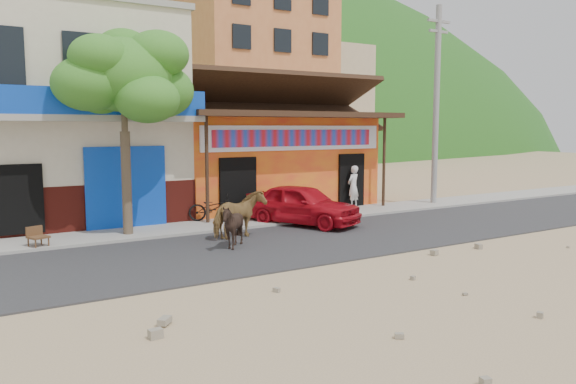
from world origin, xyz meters
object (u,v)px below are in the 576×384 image
Objects in this scene: tree at (125,131)px; scooter at (214,208)px; cow_tan at (239,215)px; cafe_chair_right at (38,228)px; pedestrian at (353,186)px; cow_dark at (233,226)px; utility_pole at (436,106)px; red_car at (302,204)px.

scooter is at bearing 13.59° from tree.
cow_tan is 5.37m from cafe_chair_right.
scooter is at bearing -23.01° from cow_tan.
scooter is at bearing -19.20° from pedestrian.
cow_dark is 0.73× the size of pedestrian.
utility_pole is 8.17m from red_car.
pedestrian is at bearing 2.25° from red_car.
cow_tan is at bearing -162.17° from scooter.
tree is 5.06× the size of cow_dark.
tree is 6.21× the size of cafe_chair_right.
red_car is 7.99m from cafe_chair_right.
pedestrian is at bearing -61.51° from scooter.
tree is at bearing 39.65° from cow_tan.
red_car is 2.95m from scooter.
cow_dark is (-10.91, -3.31, -3.49)m from utility_pole.
cow_dark is 4.15m from red_car.
cow_tan is 0.96× the size of scooter.
cow_tan reaches higher than cow_dark.
red_car is 2.33× the size of scooter.
cow_dark is at bearing -170.31° from scooter.
utility_pole is at bearing -16.07° from red_car.
scooter is (0.44, 2.72, -0.16)m from cow_tan.
pedestrian reaches higher than cow_tan.
tree reaches higher than cow_tan.
tree is at bearing 144.27° from red_car.
utility_pole is 4.91× the size of pedestrian.
cow_tan is 1.36× the size of cow_dark.
scooter is 1.75× the size of cafe_chair_right.
tree is 0.75× the size of utility_pole.
tree reaches higher than scooter.
pedestrian reaches higher than cow_dark.
cow_tan is (-10.14, -2.17, -3.40)m from utility_pole.
utility_pole is 10.35m from scooter.
red_car is at bearing -84.71° from cow_tan.
red_car is (5.47, -1.00, -2.41)m from tree.
cafe_chair_right is (-7.98, 0.50, -0.11)m from red_car.
pedestrian is at bearing 114.66° from cow_dark.
pedestrian is 1.69× the size of cafe_chair_right.
tree is at bearing -179.10° from utility_pole.
cow_dark is 8.25m from pedestrian.
utility_pole is 10.91m from cow_tan.
pedestrian is at bearing -79.77° from cow_tan.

